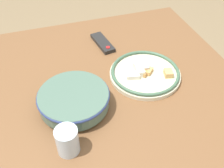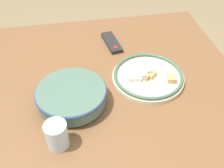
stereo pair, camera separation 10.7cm
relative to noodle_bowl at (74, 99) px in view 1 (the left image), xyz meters
name	(u,v)px [view 1 (the left image)]	position (x,y,z in m)	size (l,w,h in m)	color
ground_plane	(107,166)	(0.16, 0.11, -0.77)	(8.00, 8.00, 0.00)	#7F6B4C
dining_table	(106,93)	(0.16, 0.11, -0.12)	(1.17, 1.06, 0.73)	brown
noodle_bowl	(74,99)	(0.00, 0.00, 0.00)	(0.28, 0.28, 0.07)	#4C6B5B
food_plate	(145,73)	(0.33, 0.09, -0.03)	(0.31, 0.31, 0.05)	beige
tv_remote	(103,43)	(0.23, 0.38, -0.03)	(0.08, 0.19, 0.02)	black
drinking_glass	(67,141)	(-0.06, -0.19, 0.01)	(0.08, 0.08, 0.10)	silver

